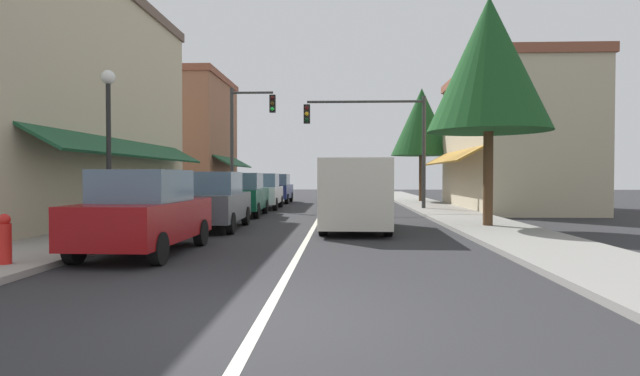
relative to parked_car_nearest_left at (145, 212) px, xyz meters
name	(u,v)px	position (x,y,z in m)	size (l,w,h in m)	color
ground_plane	(322,212)	(3.22, 13.06, -0.88)	(80.00, 80.00, 0.00)	#28282B
sidewalk_left	(204,210)	(-2.28, 13.06, -0.82)	(2.60, 56.00, 0.12)	gray
sidewalk_right	(443,211)	(8.72, 13.06, -0.82)	(2.60, 56.00, 0.12)	gray
lane_center_stripe	(322,212)	(3.22, 13.06, -0.88)	(0.14, 52.00, 0.01)	silver
storefront_left_block	(49,102)	(-6.10, 7.06, 3.36)	(6.37, 14.20, 8.48)	#BCAD8E
storefront_right_block	(511,139)	(12.37, 15.06, 2.56)	(6.02, 10.20, 6.87)	#BCAD8E
storefront_far_left	(181,139)	(-6.50, 23.06, 3.21)	(7.15, 8.20, 8.16)	#8E5B42
parked_car_nearest_left	(145,212)	(0.00, 0.00, 0.00)	(1.83, 4.12, 1.77)	maroon
parked_car_second_left	(213,201)	(0.16, 5.08, 0.00)	(1.88, 4.15, 1.77)	#4C5156
parked_car_third_left	(242,195)	(0.01, 10.46, 0.00)	(1.87, 4.15, 1.77)	#0F4C33
parked_car_far_left	(262,191)	(0.13, 15.08, 0.00)	(1.86, 4.14, 1.77)	silver
parked_car_distant_left	(276,189)	(0.08, 20.87, 0.00)	(1.79, 4.11, 1.77)	navy
van_in_lane	(355,192)	(4.54, 5.13, 0.27)	(2.10, 5.23, 2.12)	beige
traffic_signal_mast_arm	(380,131)	(5.94, 14.19, 2.91)	(5.82, 0.50, 5.45)	#333333
traffic_signal_left_corner	(245,130)	(-0.88, 15.89, 3.12)	(2.39, 0.50, 6.19)	#333333
street_lamp_left_near	(109,124)	(-1.85, 2.40, 2.09)	(0.36, 0.36, 4.36)	black
tree_right_near	(489,65)	(8.64, 5.57, 4.20)	(3.77, 3.77, 7.17)	#4C331E
tree_right_far	(422,122)	(8.99, 21.32, 4.07)	(3.73, 3.73, 7.02)	#4C331E
fire_hydrant	(5,239)	(-1.70, -1.97, -0.33)	(0.22, 0.22, 0.87)	red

